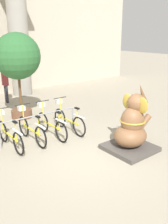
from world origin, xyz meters
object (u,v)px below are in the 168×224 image
Objects in this scene: bicycle_2 at (51,124)px; potted_tree at (17,59)px; bicycle_3 at (68,120)px; person_pedestrian at (5,81)px; bicycle_1 at (31,129)px; bicycle_0 at (9,134)px; elephant_statue at (132,128)px.

bicycle_2 is 2.94m from potted_tree.
person_pedestrian is at bearing 92.67° from bicycle_3.
bicycle_1 is 0.68m from bicycle_2.
potted_tree reaches higher than bicycle_2.
bicycle_0 is 3.25m from potted_tree.
bicycle_0 is 3.45m from elephant_statue.
bicycle_3 is at bearing -75.05° from potted_tree.
potted_tree is at bearing 71.89° from bicycle_1.
person_pedestrian is (1.13, 4.72, 0.59)m from bicycle_1.
elephant_statue reaches higher than bicycle_2.
potted_tree reaches higher than person_pedestrian.
bicycle_1 is 3.01m from potted_tree.
bicycle_0 and bicycle_3 have the same top height.
bicycle_0 is 2.02m from bicycle_3.
bicycle_0 is 0.55× the size of potted_tree.
bicycle_0 and bicycle_2 have the same top height.
bicycle_1 is 4.89m from person_pedestrian.
bicycle_0 is at bearing -121.97° from potted_tree.
bicycle_2 is 4.81m from person_pedestrian.
bicycle_2 is 0.93× the size of elephant_statue.
bicycle_2 is (0.67, -0.03, 0.00)m from bicycle_1.
potted_tree is (1.41, 2.27, 1.84)m from bicycle_0.
potted_tree is (-1.20, 4.50, 1.61)m from elephant_statue.
elephant_statue reaches higher than bicycle_3.
bicycle_3 is (0.67, 0.01, 0.00)m from bicycle_2.
bicycle_0 is 1.05× the size of person_pedestrian.
bicycle_0 is 5.09m from person_pedestrian.
bicycle_3 is at bearing 104.89° from elephant_statue.
elephant_statue is 7.02m from person_pedestrian.
bicycle_1 is 1.00× the size of bicycle_2.
elephant_statue is (1.27, -2.21, 0.23)m from bicycle_2.
bicycle_0 is 1.00× the size of bicycle_3.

